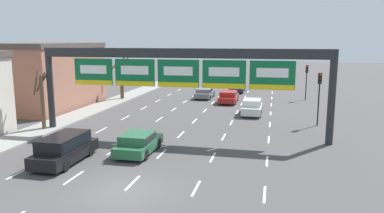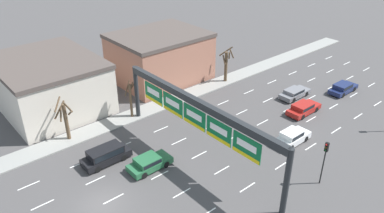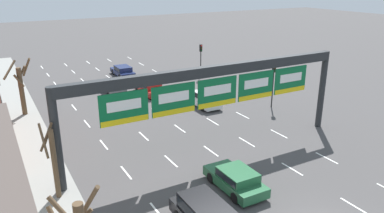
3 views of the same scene
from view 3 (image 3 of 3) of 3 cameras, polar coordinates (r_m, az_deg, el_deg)
The scene contains 11 objects.
lane_dashes at distance 29.89m, azimuth 0.35°, elevation -4.98°, with size 13.32×67.00×0.01m.
sign_gantry at distance 25.75m, azimuth 3.57°, elevation 3.48°, with size 21.91×0.70×6.55m.
car_grey at distance 42.86m, azimuth -12.05°, elevation 3.07°, with size 1.91×4.68×1.22m.
car_green at distance 23.09m, azimuth 6.71°, elevation -10.85°, with size 1.98×4.32×1.34m.
car_red at distance 41.37m, azimuth -6.48°, elevation 2.88°, with size 1.95×4.78×1.35m.
car_navy at distance 49.60m, azimuth -10.51°, elevation 5.40°, with size 1.89×4.76×1.33m.
car_white at distance 37.14m, azimuth 1.83°, elevation 1.22°, with size 1.83×4.33×1.52m.
traffic_light_near_gantry at distance 37.03m, azimuth 12.34°, elevation 4.58°, with size 0.30×0.35×4.46m.
traffic_light_mid_block at distance 48.03m, azimuth 1.37°, elevation 8.05°, with size 0.30×0.35×4.17m.
tree_bare_second at distance 22.53m, azimuth -20.41°, elevation -7.53°, with size 0.96×1.26×4.58m.
tree_bare_third at distance 37.44m, azimuth -24.60°, elevation 2.81°, with size 2.50×1.95×5.28m.
Camera 3 is at (-13.52, -10.20, 12.20)m, focal length 35.00 mm.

